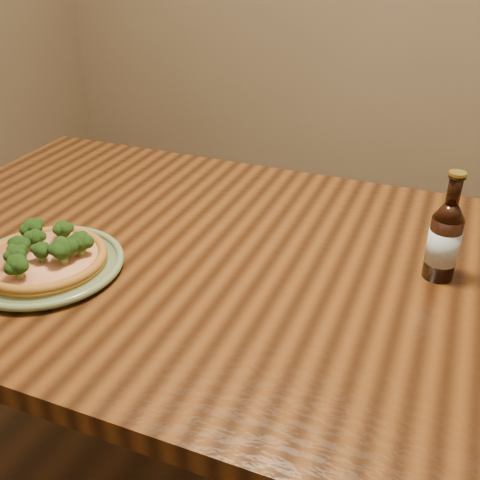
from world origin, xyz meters
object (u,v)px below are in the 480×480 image
at_px(plate, 46,265).
at_px(pizza, 44,256).
at_px(beer_bottle, 444,240).
at_px(table, 260,300).

bearing_deg(plate, pizza, 29.54).
height_order(plate, beer_bottle, beer_bottle).
relative_size(plate, beer_bottle, 1.40).
distance_m(table, pizza, 0.42).
bearing_deg(beer_bottle, pizza, -140.21).
bearing_deg(table, plate, -153.04).
height_order(table, beer_bottle, beer_bottle).
height_order(table, pizza, pizza).
bearing_deg(plate, beer_bottle, 20.35).
bearing_deg(beer_bottle, plate, -140.21).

